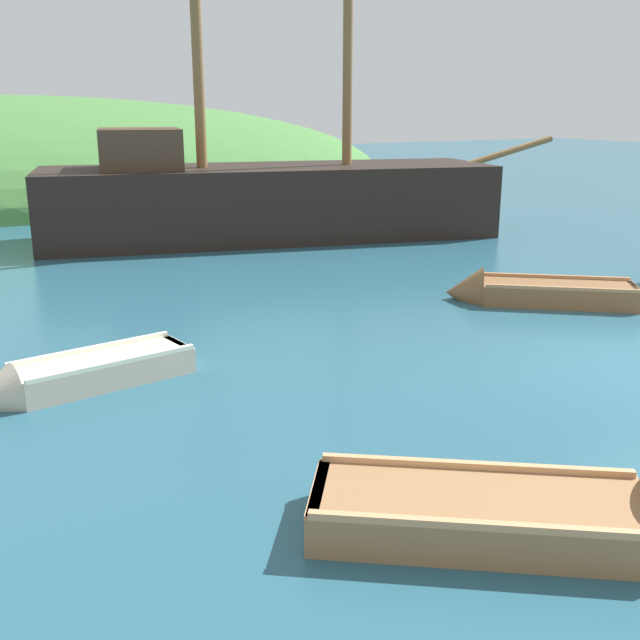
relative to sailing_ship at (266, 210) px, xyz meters
name	(u,v)px	position (x,y,z in m)	size (l,w,h in m)	color
shore_hill	(2,186)	(-4.89, 19.72, -0.82)	(40.47, 27.58, 8.60)	#477F3D
sailing_ship	(266,210)	(0.00, 0.00, 0.00)	(15.78, 6.89, 11.15)	black
rowboat_portside	(529,295)	(1.31, -9.56, -0.68)	(3.59, 3.20, 1.09)	brown
rowboat_center	(75,380)	(-7.72, -10.01, -0.69)	(3.22, 1.35, 0.86)	beige
rowboat_near_dock	(546,524)	(-4.78, -16.01, -0.68)	(3.79, 3.21, 1.14)	#9E7047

